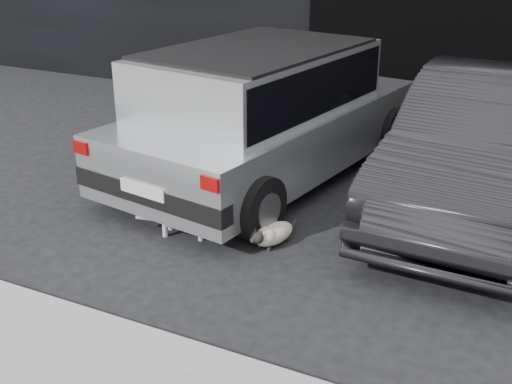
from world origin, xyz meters
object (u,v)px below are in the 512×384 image
at_px(second_car, 485,143).
at_px(silver_hatchback, 263,107).
at_px(cat_white, 189,216).
at_px(cat_siamese, 271,235).

bearing_deg(second_car, silver_hatchback, -173.48).
bearing_deg(cat_white, second_car, 116.26).
xyz_separation_m(silver_hatchback, cat_white, (0.05, -1.70, -0.63)).
bearing_deg(cat_white, cat_siamese, 88.45).
height_order(silver_hatchback, cat_white, silver_hatchback).
bearing_deg(second_car, cat_siamese, -130.01).
xyz_separation_m(cat_siamese, cat_white, (-0.78, -0.16, 0.09)).
height_order(cat_siamese, cat_white, cat_white).
bearing_deg(second_car, cat_white, -139.10).
distance_m(silver_hatchback, cat_white, 1.82).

